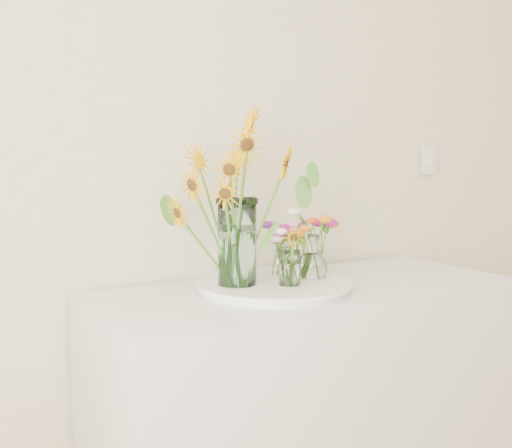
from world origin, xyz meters
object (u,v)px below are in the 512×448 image
object	(u,v)px
mason_jar	(237,242)
small_vase_b	(312,257)
small_vase_a	(290,268)
small_vase_c	(285,262)
tray	(274,287)
counter	(307,418)

from	to	relation	value
mason_jar	small_vase_b	world-z (taller)	mason_jar
small_vase_a	small_vase_c	size ratio (longest dim) A/B	1.17
tray	small_vase_a	size ratio (longest dim) A/B	4.04
small_vase_a	small_vase_b	size ratio (longest dim) A/B	0.78
small_vase_b	counter	bearing A→B (deg)	138.37
small_vase_c	counter	bearing A→B (deg)	-64.03
counter	mason_jar	bearing A→B (deg)	174.51
tray	small_vase_b	world-z (taller)	small_vase_b
small_vase_a	small_vase_c	distance (m)	0.16
mason_jar	small_vase_a	world-z (taller)	mason_jar
mason_jar	tray	bearing A→B (deg)	-10.91
mason_jar	small_vase_c	xyz separation A→B (m)	(0.21, 0.05, -0.09)
small_vase_a	small_vase_c	bearing A→B (deg)	60.85
small_vase_b	tray	bearing A→B (deg)	176.22
mason_jar	small_vase_a	bearing A→B (deg)	-33.60
counter	small_vase_b	bearing A→B (deg)	-41.63
small_vase_b	small_vase_c	xyz separation A→B (m)	(-0.05, 0.09, -0.02)
counter	tray	xyz separation A→B (m)	(-0.13, 0.00, 0.46)
counter	small_vase_c	distance (m)	0.53
tray	small_vase_c	xyz separation A→B (m)	(0.09, 0.08, 0.06)
small_vase_b	mason_jar	bearing A→B (deg)	172.93
small_vase_a	small_vase_b	distance (m)	0.14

